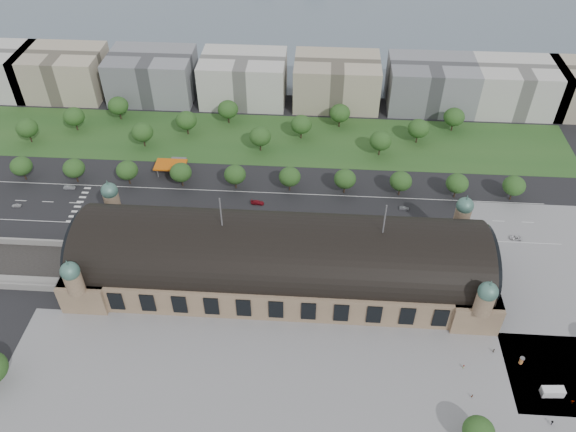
# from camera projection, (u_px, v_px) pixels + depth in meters

# --- Properties ---
(ground) EXTENTS (900.00, 900.00, 0.00)m
(ground) POSITION_uv_depth(u_px,v_px,m) (281.00, 278.00, 208.86)
(ground) COLOR black
(ground) RESTS_ON ground
(station) EXTENTS (150.00, 48.40, 44.30)m
(station) POSITION_uv_depth(u_px,v_px,m) (280.00, 259.00, 202.10)
(station) COLOR #997E5F
(station) RESTS_ON ground
(plaza_south) EXTENTS (190.00, 48.00, 0.12)m
(plaza_south) POSITION_uv_depth(u_px,v_px,m) (302.00, 384.00, 175.27)
(plaza_south) COLOR gray
(plaza_south) RESTS_ON ground
(plaza_east) EXTENTS (56.00, 100.00, 0.12)m
(plaza_east) POSITION_uv_depth(u_px,v_px,m) (563.00, 292.00, 203.76)
(plaza_east) COLOR gray
(plaza_east) RESTS_ON ground
(road_slab) EXTENTS (260.00, 26.00, 0.10)m
(road_slab) POSITION_uv_depth(u_px,v_px,m) (241.00, 210.00, 238.42)
(road_slab) COLOR black
(road_slab) RESTS_ON ground
(grass_belt) EXTENTS (300.00, 45.00, 0.10)m
(grass_belt) POSITION_uv_depth(u_px,v_px,m) (265.00, 139.00, 279.54)
(grass_belt) COLOR #275321
(grass_belt) RESTS_ON ground
(petrol_station) EXTENTS (14.00, 13.00, 5.05)m
(petrol_station) POSITION_uv_depth(u_px,v_px,m) (175.00, 164.00, 258.68)
(petrol_station) COLOR #CC5A0C
(petrol_station) RESTS_ON ground
(office_1) EXTENTS (45.00, 32.00, 24.00)m
(office_1) POSITION_uv_depth(u_px,v_px,m) (63.00, 73.00, 307.42)
(office_1) COLOR #B6AA8F
(office_1) RESTS_ON ground
(office_2) EXTENTS (45.00, 32.00, 24.00)m
(office_2) POSITION_uv_depth(u_px,v_px,m) (152.00, 76.00, 304.95)
(office_2) COLOR gray
(office_2) RESTS_ON ground
(office_3) EXTENTS (45.00, 32.00, 24.00)m
(office_3) POSITION_uv_depth(u_px,v_px,m) (244.00, 78.00, 302.48)
(office_3) COLOR beige
(office_3) RESTS_ON ground
(office_4) EXTENTS (45.00, 32.00, 24.00)m
(office_4) POSITION_uv_depth(u_px,v_px,m) (336.00, 81.00, 300.01)
(office_4) COLOR #B6AA8F
(office_4) RESTS_ON ground
(office_5) EXTENTS (45.00, 32.00, 24.00)m
(office_5) POSITION_uv_depth(u_px,v_px,m) (431.00, 84.00, 297.54)
(office_5) COLOR gray
(office_5) RESTS_ON ground
(office_6) EXTENTS (45.00, 32.00, 24.00)m
(office_6) POSITION_uv_depth(u_px,v_px,m) (517.00, 87.00, 295.31)
(office_6) COLOR beige
(office_6) RESTS_ON ground
(tree_row_0) EXTENTS (9.60, 9.60, 11.52)m
(tree_row_0) POSITION_uv_depth(u_px,v_px,m) (21.00, 166.00, 249.77)
(tree_row_0) COLOR #2D2116
(tree_row_0) RESTS_ON ground
(tree_row_1) EXTENTS (9.60, 9.60, 11.52)m
(tree_row_1) POSITION_uv_depth(u_px,v_px,m) (74.00, 168.00, 248.58)
(tree_row_1) COLOR #2D2116
(tree_row_1) RESTS_ON ground
(tree_row_2) EXTENTS (9.60, 9.60, 11.52)m
(tree_row_2) POSITION_uv_depth(u_px,v_px,m) (127.00, 170.00, 247.40)
(tree_row_2) COLOR #2D2116
(tree_row_2) RESTS_ON ground
(tree_row_3) EXTENTS (9.60, 9.60, 11.52)m
(tree_row_3) POSITION_uv_depth(u_px,v_px,m) (181.00, 172.00, 246.21)
(tree_row_3) COLOR #2D2116
(tree_row_3) RESTS_ON ground
(tree_row_4) EXTENTS (9.60, 9.60, 11.52)m
(tree_row_4) POSITION_uv_depth(u_px,v_px,m) (235.00, 175.00, 245.02)
(tree_row_4) COLOR #2D2116
(tree_row_4) RESTS_ON ground
(tree_row_5) EXTENTS (9.60, 9.60, 11.52)m
(tree_row_5) POSITION_uv_depth(u_px,v_px,m) (290.00, 177.00, 243.84)
(tree_row_5) COLOR #2D2116
(tree_row_5) RESTS_ON ground
(tree_row_6) EXTENTS (9.60, 9.60, 11.52)m
(tree_row_6) POSITION_uv_depth(u_px,v_px,m) (345.00, 179.00, 242.65)
(tree_row_6) COLOR #2D2116
(tree_row_6) RESTS_ON ground
(tree_row_7) EXTENTS (9.60, 9.60, 11.52)m
(tree_row_7) POSITION_uv_depth(u_px,v_px,m) (401.00, 181.00, 241.46)
(tree_row_7) COLOR #2D2116
(tree_row_7) RESTS_ON ground
(tree_row_8) EXTENTS (9.60, 9.60, 11.52)m
(tree_row_8) POSITION_uv_depth(u_px,v_px,m) (457.00, 183.00, 240.28)
(tree_row_8) COLOR #2D2116
(tree_row_8) RESTS_ON ground
(tree_row_9) EXTENTS (9.60, 9.60, 11.52)m
(tree_row_9) POSITION_uv_depth(u_px,v_px,m) (514.00, 186.00, 239.09)
(tree_row_9) COLOR #2D2116
(tree_row_9) RESTS_ON ground
(tree_belt_0) EXTENTS (10.40, 10.40, 12.48)m
(tree_belt_0) POSITION_uv_depth(u_px,v_px,m) (27.00, 128.00, 272.42)
(tree_belt_0) COLOR #2D2116
(tree_belt_0) RESTS_ON ground
(tree_belt_1) EXTENTS (10.40, 10.40, 12.48)m
(tree_belt_1) POSITION_uv_depth(u_px,v_px,m) (74.00, 116.00, 280.50)
(tree_belt_1) COLOR #2D2116
(tree_belt_1) RESTS_ON ground
(tree_belt_2) EXTENTS (10.40, 10.40, 12.48)m
(tree_belt_2) POSITION_uv_depth(u_px,v_px,m) (118.00, 106.00, 288.59)
(tree_belt_2) COLOR #2D2116
(tree_belt_2) RESTS_ON ground
(tree_belt_3) EXTENTS (10.40, 10.40, 12.48)m
(tree_belt_3) POSITION_uv_depth(u_px,v_px,m) (142.00, 132.00, 269.60)
(tree_belt_3) COLOR #2D2116
(tree_belt_3) RESTS_ON ground
(tree_belt_4) EXTENTS (10.40, 10.40, 12.48)m
(tree_belt_4) POSITION_uv_depth(u_px,v_px,m) (186.00, 120.00, 277.69)
(tree_belt_4) COLOR #2D2116
(tree_belt_4) RESTS_ON ground
(tree_belt_5) EXTENTS (10.40, 10.40, 12.48)m
(tree_belt_5) POSITION_uv_depth(u_px,v_px,m) (228.00, 109.00, 285.77)
(tree_belt_5) COLOR #2D2116
(tree_belt_5) RESTS_ON ground
(tree_belt_6) EXTENTS (10.40, 10.40, 12.48)m
(tree_belt_6) POSITION_uv_depth(u_px,v_px,m) (260.00, 136.00, 266.78)
(tree_belt_6) COLOR #2D2116
(tree_belt_6) RESTS_ON ground
(tree_belt_7) EXTENTS (10.40, 10.40, 12.48)m
(tree_belt_7) POSITION_uv_depth(u_px,v_px,m) (301.00, 124.00, 274.87)
(tree_belt_7) COLOR #2D2116
(tree_belt_7) RESTS_ON ground
(tree_belt_8) EXTENTS (10.40, 10.40, 12.48)m
(tree_belt_8) POSITION_uv_depth(u_px,v_px,m) (340.00, 113.00, 282.95)
(tree_belt_8) COLOR #2D2116
(tree_belt_8) RESTS_ON ground
(tree_belt_9) EXTENTS (10.40, 10.40, 12.48)m
(tree_belt_9) POSITION_uv_depth(u_px,v_px,m) (381.00, 141.00, 263.96)
(tree_belt_9) COLOR #2D2116
(tree_belt_9) RESTS_ON ground
(tree_belt_10) EXTENTS (10.40, 10.40, 12.48)m
(tree_belt_10) POSITION_uv_depth(u_px,v_px,m) (418.00, 129.00, 272.05)
(tree_belt_10) COLOR #2D2116
(tree_belt_10) RESTS_ON ground
(tree_belt_11) EXTENTS (10.40, 10.40, 12.48)m
(tree_belt_11) POSITION_uv_depth(u_px,v_px,m) (454.00, 117.00, 280.14)
(tree_belt_11) COLOR #2D2116
(tree_belt_11) RESTS_ON ground
(tree_plaza_s) EXTENTS (9.00, 9.00, 10.64)m
(tree_plaza_s) POSITION_uv_depth(u_px,v_px,m) (479.00, 431.00, 156.29)
(tree_plaza_s) COLOR #2D2116
(tree_plaza_s) RESTS_ON ground
(traffic_car_0) EXTENTS (4.02, 1.92, 1.32)m
(traffic_car_0) POSITION_uv_depth(u_px,v_px,m) (16.00, 205.00, 239.78)
(traffic_car_0) COLOR silver
(traffic_car_0) RESTS_ON ground
(traffic_car_1) EXTENTS (5.00, 1.99, 1.62)m
(traffic_car_1) POSITION_uv_depth(u_px,v_px,m) (69.00, 187.00, 248.98)
(traffic_car_1) COLOR gray
(traffic_car_1) RESTS_ON ground
(traffic_car_2) EXTENTS (6.13, 3.19, 1.65)m
(traffic_car_2) POSITION_uv_depth(u_px,v_px,m) (113.00, 204.00, 240.10)
(traffic_car_2) COLOR black
(traffic_car_2) RESTS_ON ground
(traffic_car_3) EXTENTS (5.72, 2.66, 1.62)m
(traffic_car_3) POSITION_uv_depth(u_px,v_px,m) (257.00, 202.00, 241.01)
(traffic_car_3) COLOR maroon
(traffic_car_3) RESTS_ON ground
(traffic_car_4) EXTENTS (4.97, 2.36, 1.64)m
(traffic_car_4) POSITION_uv_depth(u_px,v_px,m) (262.00, 217.00, 234.05)
(traffic_car_4) COLOR #172142
(traffic_car_4) RESTS_ON ground
(traffic_car_5) EXTENTS (4.15, 1.78, 1.33)m
(traffic_car_5) POSITION_uv_depth(u_px,v_px,m) (404.00, 208.00, 238.26)
(traffic_car_5) COLOR slate
(traffic_car_5) RESTS_ON ground
(traffic_car_6) EXTENTS (4.95, 2.46, 1.35)m
(traffic_car_6) POSITION_uv_depth(u_px,v_px,m) (515.00, 238.00, 224.54)
(traffic_car_6) COLOR silver
(traffic_car_6) RESTS_ON ground
(parked_car_0) EXTENTS (4.20, 3.84, 1.39)m
(parked_car_0) POSITION_uv_depth(u_px,v_px,m) (152.00, 226.00, 229.92)
(parked_car_0) COLOR black
(parked_car_0) RESTS_ON ground
(parked_car_1) EXTENTS (6.30, 4.96, 1.59)m
(parked_car_1) POSITION_uv_depth(u_px,v_px,m) (119.00, 228.00, 228.77)
(parked_car_1) COLOR maroon
(parked_car_1) RESTS_ON ground
(parked_car_2) EXTENTS (5.54, 4.37, 1.50)m
(parked_car_2) POSITION_uv_depth(u_px,v_px,m) (168.00, 233.00, 226.71)
(parked_car_2) COLOR #1B1D4D
(parked_car_2) RESTS_ON ground
(parked_car_3) EXTENTS (5.20, 3.72, 1.64)m
(parked_car_3) POSITION_uv_depth(u_px,v_px,m) (183.00, 234.00, 226.15)
(parked_car_3) COLOR slate
(parked_car_3) RESTS_ON ground
(parked_car_4) EXTENTS (5.18, 3.82, 1.63)m
(parked_car_4) POSITION_uv_depth(u_px,v_px,m) (224.00, 235.00, 225.32)
(parked_car_4) COLOR silver
(parked_car_4) RESTS_ON ground
(parked_car_5) EXTENTS (5.76, 4.26, 1.45)m
(parked_car_5) POSITION_uv_depth(u_px,v_px,m) (226.00, 231.00, 227.54)
(parked_car_5) COLOR #999DA1
(parked_car_5) RESTS_ON ground
(parked_car_6) EXTENTS (4.68, 3.83, 1.28)m
(parked_car_6) POSITION_uv_depth(u_px,v_px,m) (172.00, 233.00, 226.51)
(parked_car_6) COLOR black
(parked_car_6) RESTS_ON ground
(bus_west) EXTENTS (11.50, 3.08, 3.18)m
(bus_west) POSITION_uv_depth(u_px,v_px,m) (227.00, 216.00, 233.11)
(bus_west) COLOR red
(bus_west) RESTS_ON ground
(bus_mid) EXTENTS (12.62, 3.31, 3.49)m
(bus_mid) POSITION_uv_depth(u_px,v_px,m) (274.00, 226.00, 228.25)
(bus_mid) COLOR silver
(bus_mid) RESTS_ON ground
(bus_east) EXTENTS (12.51, 3.48, 3.45)m
(bus_east) POSITION_uv_depth(u_px,v_px,m) (330.00, 220.00, 230.90)
(bus_east) COLOR silver
(bus_east) RESTS_ON ground
(van_east) EXTENTS (6.95, 3.13, 2.95)m
(van_east) POSITION_uv_depth(u_px,v_px,m) (551.00, 392.00, 171.61)
(van_east) COLOR white
(van_east) RESTS_ON ground
(advertising_column) EXTENTS (1.53, 1.53, 2.91)m
(advertising_column) POSITION_uv_depth(u_px,v_px,m) (521.00, 361.00, 179.96)
(advertising_column) COLOR red
(advertising_column) RESTS_ON ground
(pedestrian_0) EXTENTS (0.79, 0.48, 1.59)m
(pedestrian_0) POSITION_uv_depth(u_px,v_px,m) (464.00, 367.00, 179.09)
(pedestrian_0) COLOR gray
(pedestrian_0) RESTS_ON ground
(pedestrian_1) EXTENTS (0.67, 0.63, 1.54)m
(pedestrian_1) POSITION_uv_depth(u_px,v_px,m) (472.00, 396.00, 171.22)
(pedestrian_1) COLOR gray
(pedestrian_1) RESTS_ON ground
(pedestrian_2) EXTENTS (0.91, 0.96, 1.73)m
(pedestrian_2) POSITION_uv_depth(u_px,v_px,m) (494.00, 351.00, 183.62)
(pedestrian_2) COLOR gray
(pedestrian_2) RESTS_ON ground
(pedestrian_3) EXTENTS (1.25, 0.90, 1.93)m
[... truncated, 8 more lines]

